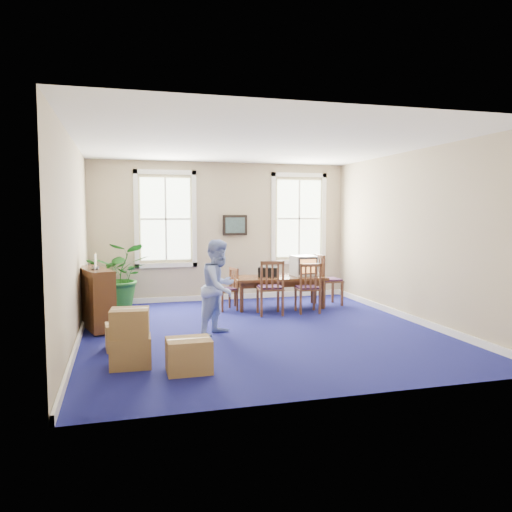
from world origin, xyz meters
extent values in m
plane|color=navy|center=(0.00, 0.00, 0.00)|extent=(6.50, 6.50, 0.00)
plane|color=white|center=(0.00, 0.00, 3.20)|extent=(6.50, 6.50, 0.00)
plane|color=tan|center=(0.00, 3.25, 1.60)|extent=(6.50, 0.00, 6.50)
plane|color=tan|center=(0.00, -3.25, 1.60)|extent=(6.50, 0.00, 6.50)
plane|color=tan|center=(-3.00, 0.00, 1.60)|extent=(0.00, 6.50, 6.50)
plane|color=tan|center=(3.00, 0.00, 1.60)|extent=(0.00, 6.50, 6.50)
cube|color=white|center=(0.00, 3.22, 0.06)|extent=(6.00, 0.04, 0.12)
cube|color=white|center=(-2.97, 0.00, 0.06)|extent=(0.04, 6.50, 0.12)
cube|color=white|center=(2.97, 0.00, 0.06)|extent=(0.04, 6.50, 0.12)
cube|color=white|center=(1.83, 1.94, 0.70)|extent=(0.22, 0.25, 0.05)
cube|color=black|center=(0.75, 1.99, 0.77)|extent=(0.49, 0.42, 0.21)
imported|color=#8FA6EB|center=(-0.72, -0.06, 0.80)|extent=(0.98, 0.98, 1.60)
cube|color=#4C2A15|center=(-2.75, 0.93, 0.52)|extent=(0.73, 1.38, 1.04)
imported|color=#184D16|center=(-2.33, 2.66, 0.71)|extent=(1.40, 1.26, 1.42)
camera|label=1|loc=(-2.31, -8.20, 2.05)|focal=35.00mm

